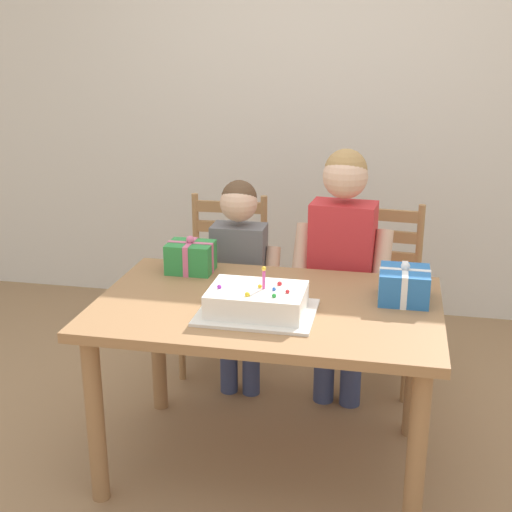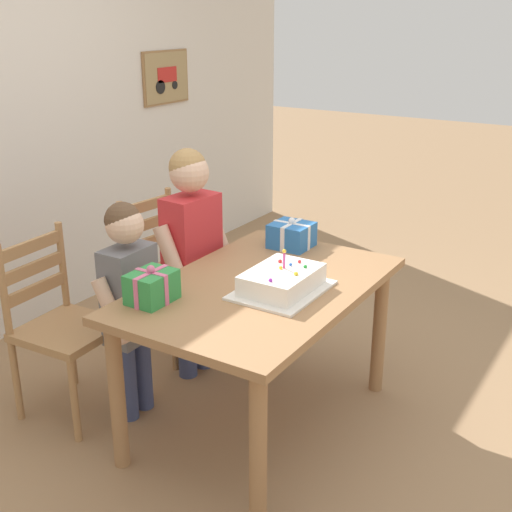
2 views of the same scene
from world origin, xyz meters
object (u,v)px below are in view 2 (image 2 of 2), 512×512
(chair_right, at_px, (166,273))
(child_younger, at_px, (130,291))
(gift_box_beside_cake, at_px, (152,287))
(birthday_cake, at_px, (282,281))
(chair_left, at_px, (61,325))
(child_older, at_px, (192,242))
(dining_table, at_px, (261,305))
(gift_box_red_large, at_px, (292,235))

(chair_right, relative_size, child_younger, 0.84)
(gift_box_beside_cake, xyz_separation_m, child_younger, (0.16, 0.28, -0.14))
(birthday_cake, bearing_deg, chair_left, 110.72)
(child_older, height_order, child_younger, child_older)
(dining_table, distance_m, chair_left, 1.00)
(gift_box_beside_cake, height_order, chair_right, chair_right)
(dining_table, bearing_deg, child_younger, 113.30)
(child_older, bearing_deg, birthday_cake, -110.53)
(chair_right, bearing_deg, birthday_cake, -112.48)
(chair_left, distance_m, child_younger, 0.41)
(birthday_cake, distance_m, chair_left, 1.13)
(chair_left, height_order, child_older, child_older)
(gift_box_red_large, distance_m, chair_left, 1.25)
(dining_table, height_order, gift_box_beside_cake, gift_box_beside_cake)
(chair_left, bearing_deg, dining_table, -65.87)
(birthday_cake, bearing_deg, gift_box_red_large, 25.09)
(child_older, xyz_separation_m, child_younger, (-0.49, 0.00, -0.10))
(chair_left, height_order, child_younger, child_younger)
(chair_left, xyz_separation_m, chair_right, (0.81, -0.00, 0.00))
(gift_box_red_large, bearing_deg, child_older, 122.59)
(chair_right, bearing_deg, child_older, -116.51)
(gift_box_beside_cake, relative_size, chair_right, 0.22)
(dining_table, distance_m, birthday_cake, 0.19)
(gift_box_beside_cake, distance_m, child_younger, 0.35)
(chair_left, distance_m, child_older, 0.78)
(gift_box_red_large, xyz_separation_m, chair_left, (-0.93, 0.76, -0.34))
(birthday_cake, relative_size, child_older, 0.35)
(dining_table, bearing_deg, child_older, 67.09)
(gift_box_beside_cake, bearing_deg, birthday_cake, -47.22)
(child_younger, bearing_deg, gift_box_red_large, -29.73)
(dining_table, height_order, gift_box_red_large, gift_box_red_large)
(chair_left, relative_size, chair_right, 1.00)
(child_younger, bearing_deg, chair_left, 115.59)
(gift_box_red_large, height_order, chair_left, chair_left)
(gift_box_red_large, height_order, chair_right, chair_right)
(birthday_cake, bearing_deg, chair_right, 67.52)
(child_older, bearing_deg, dining_table, -112.91)
(child_younger, bearing_deg, birthday_cake, -71.64)
(gift_box_red_large, bearing_deg, dining_table, -165.68)
(dining_table, xyz_separation_m, child_older, (0.24, 0.58, 0.13))
(birthday_cake, xyz_separation_m, child_older, (0.26, 0.70, -0.02))
(dining_table, xyz_separation_m, gift_box_beside_cake, (-0.40, 0.30, 0.17))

